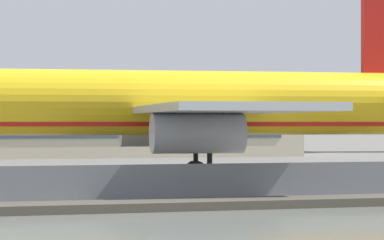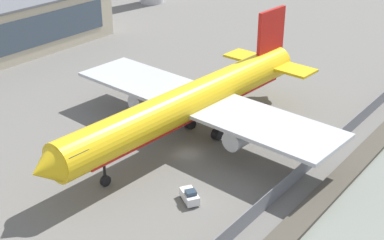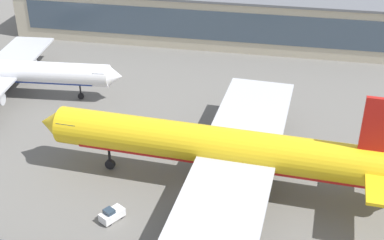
{
  "view_description": "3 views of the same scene",
  "coord_description": "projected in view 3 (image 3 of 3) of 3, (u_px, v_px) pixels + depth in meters",
  "views": [
    {
      "loc": [
        -13.35,
        -69.58,
        4.85
      ],
      "look_at": [
        6.56,
        5.6,
        5.04
      ],
      "focal_mm": 85.0,
      "sensor_mm": 36.0,
      "label": 1
    },
    {
      "loc": [
        -52.82,
        -41.78,
        38.68
      ],
      "look_at": [
        4.83,
        2.99,
        2.65
      ],
      "focal_mm": 50.0,
      "sensor_mm": 36.0,
      "label": 2
    },
    {
      "loc": [
        11.02,
        -57.74,
        44.7
      ],
      "look_at": [
        -3.04,
        13.46,
        3.62
      ],
      "focal_mm": 50.0,
      "sensor_mm": 36.0,
      "label": 3
    }
  ],
  "objects": [
    {
      "name": "ground_plane",
      "position": [
        195.0,
        192.0,
        73.17
      ],
      "size": [
        500.0,
        500.0,
        0.0
      ],
      "primitive_type": "plane",
      "color": "#66635E"
    },
    {
      "name": "cargo_jet_yellow",
      "position": [
        227.0,
        149.0,
        71.34
      ],
      "size": [
        53.54,
        45.71,
        16.27
      ],
      "color": "yellow",
      "rests_on": "ground"
    },
    {
      "name": "passenger_jet_white",
      "position": [
        6.0,
        72.0,
        96.58
      ],
      "size": [
        42.0,
        36.11,
        12.38
      ],
      "color": "white",
      "rests_on": "ground"
    },
    {
      "name": "baggage_tug",
      "position": [
        112.0,
        215.0,
        67.84
      ],
      "size": [
        3.05,
        3.56,
        1.8
      ],
      "color": "white",
      "rests_on": "ground"
    },
    {
      "name": "terminal_building",
      "position": [
        207.0,
        15.0,
        121.45
      ],
      "size": [
        87.27,
        15.86,
        11.28
      ],
      "color": "#BCB299",
      "rests_on": "ground"
    }
  ]
}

